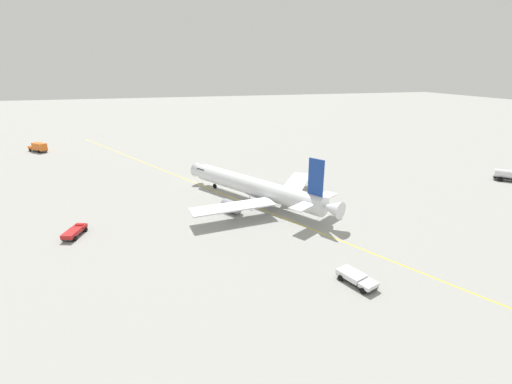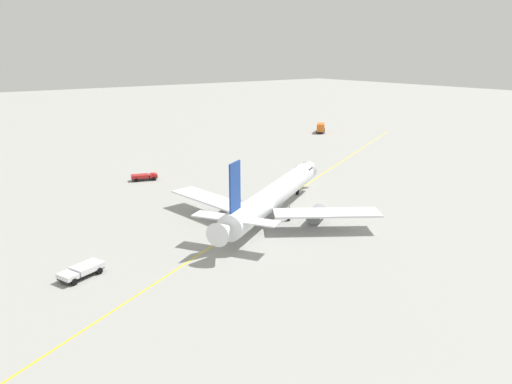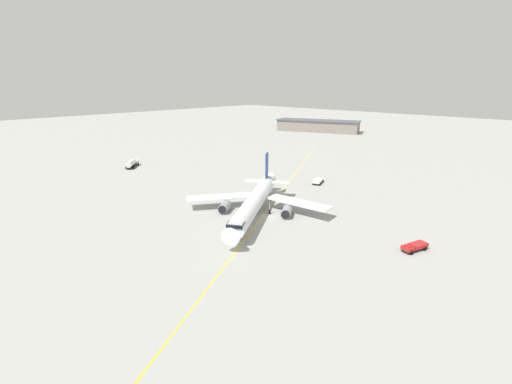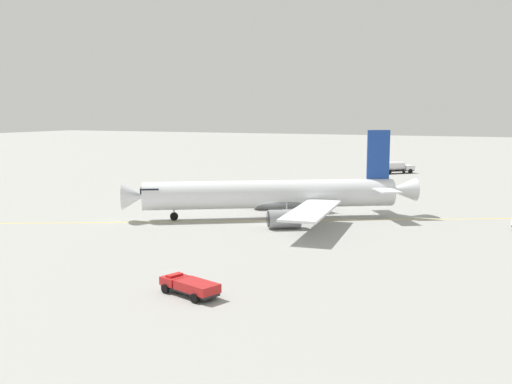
% 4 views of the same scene
% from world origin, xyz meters
% --- Properties ---
extents(ground_plane, '(600.00, 600.00, 0.00)m').
position_xyz_m(ground_plane, '(0.00, 0.00, 0.00)').
color(ground_plane, '#9E9E99').
extents(airliner_main, '(36.56, 31.47, 12.03)m').
position_xyz_m(airliner_main, '(-0.89, 2.86, 3.14)').
color(airliner_main, white).
rests_on(airliner_main, ground_plane).
extents(fuel_tanker_truck, '(7.94, 8.08, 2.87)m').
position_xyz_m(fuel_tanker_truck, '(2.93, 69.17, 1.56)').
color(fuel_tanker_truck, '#232326').
rests_on(fuel_tanker_truck, ground_plane).
extents(ops_pickup_truck, '(5.65, 3.54, 1.41)m').
position_xyz_m(ops_pickup_truck, '(5.96, -31.61, 0.81)').
color(ops_pickup_truck, '#232326').
rests_on(ops_pickup_truck, ground_plane).
extents(taxiway_centreline, '(173.46, 88.85, 0.01)m').
position_xyz_m(taxiway_centreline, '(-1.91, 0.08, 0.00)').
color(taxiway_centreline, yellow).
rests_on(taxiway_centreline, ground_plane).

